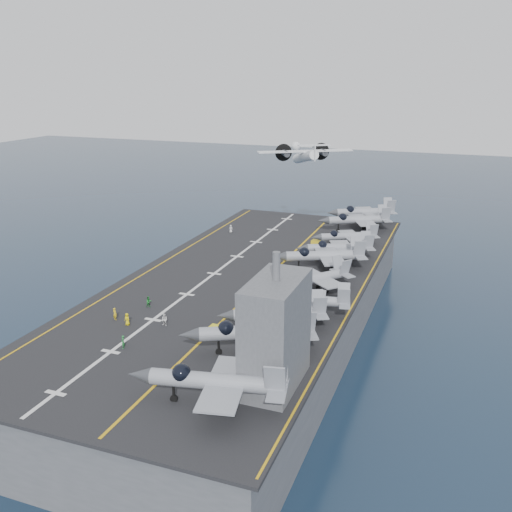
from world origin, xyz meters
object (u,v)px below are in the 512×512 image
(fighter_jet_0, at_px, (217,380))
(transport_plane, at_px, (305,157))
(island_superstructure, at_px, (276,320))
(tow_cart_a, at_px, (217,330))

(fighter_jet_0, height_order, transport_plane, transport_plane)
(island_superstructure, relative_size, fighter_jet_0, 0.82)
(island_superstructure, relative_size, transport_plane, 0.52)
(island_superstructure, bearing_deg, fighter_jet_0, -124.50)
(island_superstructure, xyz_separation_m, fighter_jet_0, (-4.12, -6.00, -4.63))
(fighter_jet_0, bearing_deg, transport_plane, 100.61)
(tow_cart_a, height_order, transport_plane, transport_plane)
(island_superstructure, relative_size, tow_cart_a, 8.05)
(island_superstructure, xyz_separation_m, tow_cart_a, (-11.07, 9.11, -6.97))
(tow_cart_a, distance_m, transport_plane, 77.30)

